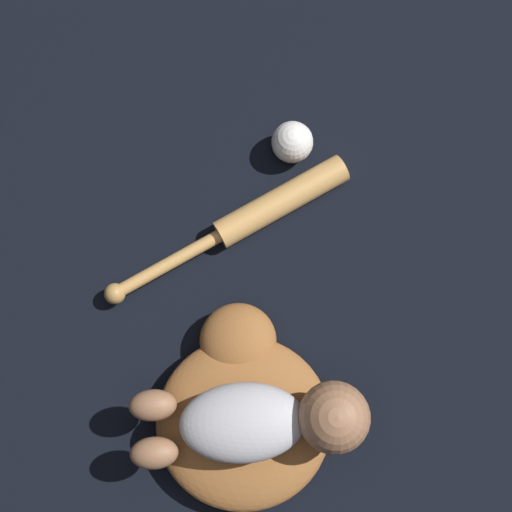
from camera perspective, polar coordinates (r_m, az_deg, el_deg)
The scene contains 5 objects.
ground_plane at distance 1.21m, azimuth 0.73°, elevation -14.35°, with size 6.00×6.00×0.00m, color black.
baseball_glove at distance 1.17m, azimuth -1.09°, elevation -12.05°, with size 0.29×0.34×0.07m.
baby_figure at distance 1.09m, azimuth 0.97°, elevation -13.06°, with size 0.37×0.13×0.11m.
baseball_bat at distance 1.23m, azimuth 0.05°, elevation 3.30°, with size 0.44×0.22×0.05m.
baseball at distance 1.26m, azimuth 2.92°, elevation 9.09°, with size 0.07×0.07×0.07m.
Camera 1 is at (-0.01, 0.04, 1.21)m, focal length 50.00 mm.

